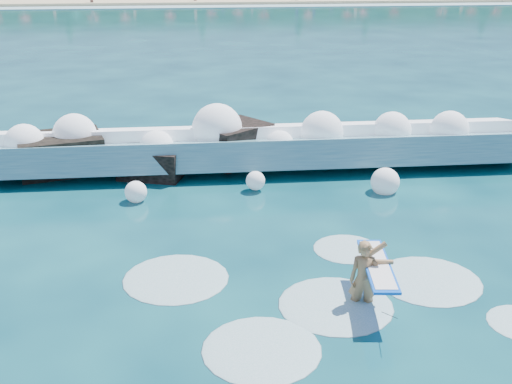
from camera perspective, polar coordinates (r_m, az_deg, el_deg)
ground at (r=14.61m, az=-5.10°, el=-7.45°), size 200.00×200.00×0.00m
wet_band at (r=80.13m, az=-6.06°, el=16.10°), size 140.00×5.00×0.08m
breaking_wave at (r=21.42m, az=-1.14°, el=3.76°), size 18.79×2.89×1.62m
rock_cluster at (r=21.58m, az=-10.06°, el=3.33°), size 8.61×3.57×1.52m
surfer_with_board at (r=13.43m, az=9.83°, el=-7.40°), size 1.01×2.88×1.69m
wave_spray at (r=21.21m, az=-1.40°, el=4.94°), size 15.26×4.43×2.19m
surf_foam at (r=13.84m, az=5.28°, el=-9.20°), size 8.72×5.90×0.12m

